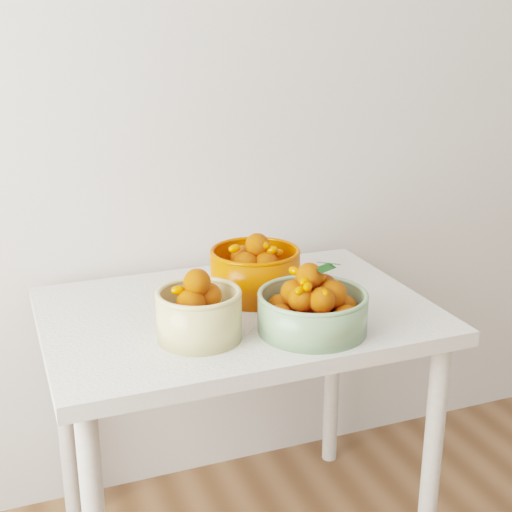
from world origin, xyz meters
The scene contains 4 objects.
table centered at (-0.21, 1.60, 0.65)m, with size 1.00×0.70×0.75m.
bowl_cream centered at (-0.36, 1.46, 0.82)m, with size 0.26×0.26×0.17m.
bowl_green centered at (-0.09, 1.40, 0.81)m, with size 0.33×0.33×0.17m.
bowl_orange centered at (-0.14, 1.67, 0.82)m, with size 0.31×0.31×0.18m.
Camera 1 is at (-0.79, -0.03, 1.47)m, focal length 50.00 mm.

